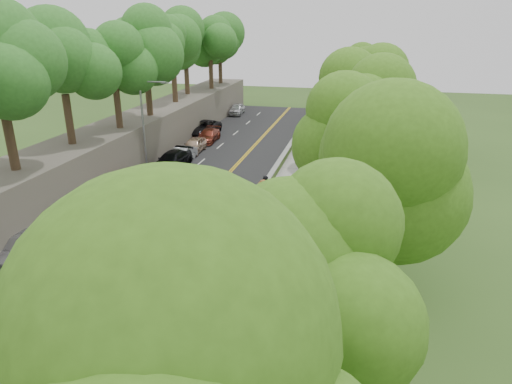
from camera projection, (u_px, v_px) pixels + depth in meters
The scene contains 26 objects.
ground at pixel (213, 266), 24.84m from camera, with size 140.00×140.00×0.00m, color #33511E.
road at pixel (209, 174), 39.64m from camera, with size 11.20×66.00×0.04m, color black.
sidewalk at pixel (299, 180), 37.92m from camera, with size 4.20×66.00×0.05m, color gray.
jersey_barrier at pixel (272, 175), 38.32m from camera, with size 0.42×66.00×0.60m, color #91DE3C.
rock_embankment at pixel (122, 146), 40.69m from camera, with size 5.00×66.00×4.00m, color #595147.
chainlink_fence at pixel (325, 171), 37.12m from camera, with size 0.04×66.00×2.00m, color slate.
trees_embankment at pixel (116, 46), 37.56m from camera, with size 6.40×66.00×13.00m, color #378129, non-canonical shape.
trees_fenceside at pixel (361, 98), 34.49m from camera, with size 7.00×66.00×14.00m, color #4D8820, non-canonical shape.
streetlight at pixel (145, 120), 38.19m from camera, with size 2.52×0.22×8.00m.
signpost at pixel (213, 263), 21.17m from camera, with size 0.62×0.09×3.10m.
construction_barrel at pixel (307, 172), 38.57m from camera, with size 0.55×0.55×0.90m, color orange.
concrete_block at pixel (289, 252), 25.38m from camera, with size 1.24×0.93×0.83m, color gray.
car_0 at pixel (23, 246), 25.31m from camera, with size 1.78×4.41×1.50m, color #B7B7BC.
car_1 at pixel (95, 216), 29.31m from camera, with size 1.41×4.06×1.34m, color silver.
car_2 at pixel (116, 185), 34.69m from camera, with size 2.36×5.11×1.42m, color maroon.
car_3 at pixel (172, 161), 40.61m from camera, with size 2.11×5.19×1.51m, color black.
car_4 at pixel (194, 145), 45.68m from camera, with size 1.70×4.22×1.44m, color tan.
car_5 at pixel (181, 155), 42.61m from camera, with size 1.44×4.12×1.36m, color #BABBC2.
car_6 at pixel (203, 128), 52.68m from camera, with size 2.62×5.67×1.58m, color black.
car_7 at pixel (208, 136), 49.68m from camera, with size 1.87×4.60×1.33m, color maroon.
car_8 at pixel (237, 109), 63.97m from camera, with size 1.75×4.34×1.48m, color silver.
painter_0 at pixel (231, 245), 25.27m from camera, with size 0.81×0.53×1.67m, color gold.
painter_1 at pixel (263, 212), 29.63m from camera, with size 0.60×0.39×1.65m, color silver.
painter_2 at pixel (266, 188), 33.52m from camera, with size 0.90×0.70×1.85m, color black.
painter_3 at pixel (263, 192), 32.60m from camera, with size 1.22×0.70×1.89m, color brown.
person_far at pixel (315, 145), 45.40m from camera, with size 0.98×0.41×1.68m, color black.
Camera 1 is at (7.31, -20.66, 12.58)m, focal length 32.00 mm.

